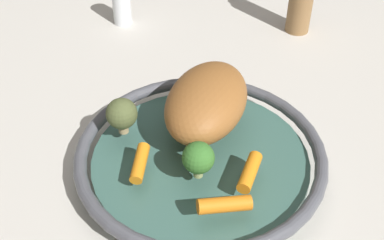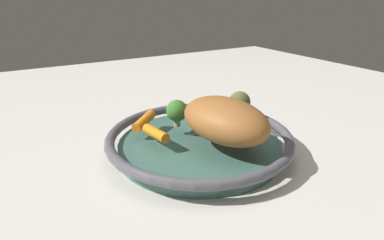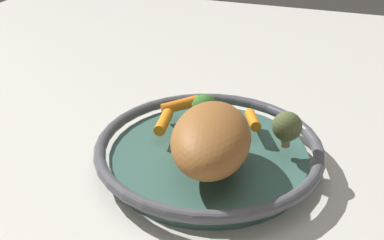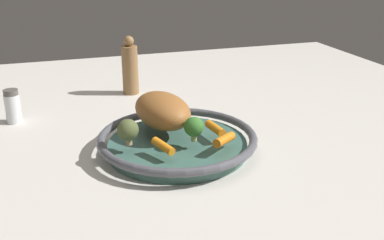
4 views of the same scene
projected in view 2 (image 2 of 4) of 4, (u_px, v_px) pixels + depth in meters
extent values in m
plane|color=beige|center=(199.00, 152.00, 0.60)|extent=(1.81, 1.81, 0.00)
cylinder|color=#3D665B|center=(199.00, 147.00, 0.59)|extent=(0.29, 0.29, 0.02)
torus|color=#505159|center=(199.00, 136.00, 0.59)|extent=(0.33, 0.33, 0.02)
ellipsoid|color=#9A5E2C|center=(225.00, 120.00, 0.54)|extent=(0.18, 0.13, 0.07)
cylinder|color=orange|center=(144.00, 121.00, 0.61)|extent=(0.05, 0.06, 0.02)
cylinder|color=orange|center=(202.00, 112.00, 0.66)|extent=(0.06, 0.04, 0.02)
cylinder|color=orange|center=(156.00, 133.00, 0.56)|extent=(0.06, 0.03, 0.02)
cylinder|color=#9AA666|center=(177.00, 123.00, 0.61)|extent=(0.01, 0.01, 0.01)
sphere|color=#37722B|center=(177.00, 111.00, 0.60)|extent=(0.04, 0.04, 0.04)
cylinder|color=tan|center=(239.00, 114.00, 0.65)|extent=(0.01, 0.01, 0.01)
sphere|color=#515B32|center=(240.00, 102.00, 0.64)|extent=(0.04, 0.04, 0.04)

